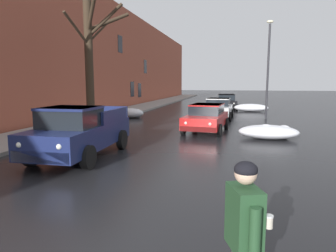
# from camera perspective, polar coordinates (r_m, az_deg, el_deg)

# --- Properties ---
(left_sidewalk_slab) EXTENTS (3.02, 80.00, 0.14)m
(left_sidewalk_slab) POSITION_cam_1_polar(r_m,az_deg,el_deg) (23.08, -11.10, 1.89)
(left_sidewalk_slab) COLOR gray
(left_sidewalk_slab) RESTS_ON ground
(brick_townhouse_facade) EXTENTS (0.63, 80.00, 9.80)m
(brick_townhouse_facade) POSITION_cam_1_polar(r_m,az_deg,el_deg) (23.96, -15.94, 13.52)
(brick_townhouse_facade) COLOR #9E4C38
(brick_townhouse_facade) RESTS_ON ground
(snow_bank_near_corner_left) EXTENTS (2.86, 1.06, 0.53)m
(snow_bank_near_corner_left) POSITION_cam_1_polar(r_m,az_deg,el_deg) (16.60, -15.08, -0.01)
(snow_bank_near_corner_left) COLOR white
(snow_bank_near_corner_left) RESTS_ON ground
(snow_bank_along_left_kerb) EXTENTS (2.93, 1.50, 0.68)m
(snow_bank_along_left_kerb) POSITION_cam_1_polar(r_m,az_deg,el_deg) (27.63, 15.31, 3.32)
(snow_bank_along_left_kerb) COLOR white
(snow_bank_along_left_kerb) RESTS_ON ground
(snow_bank_mid_block_left) EXTENTS (1.95, 1.20, 0.69)m
(snow_bank_mid_block_left) POSITION_cam_1_polar(r_m,az_deg,el_deg) (22.06, -6.81, 2.40)
(snow_bank_mid_block_left) COLOR white
(snow_bank_mid_block_left) RESTS_ON ground
(snow_bank_near_corner_right) EXTENTS (2.63, 1.47, 0.67)m
(snow_bank_near_corner_right) POSITION_cam_1_polar(r_m,az_deg,el_deg) (14.43, 18.52, -1.07)
(snow_bank_near_corner_right) COLOR white
(snow_bank_near_corner_right) RESTS_ON ground
(bare_tree_second_along_sidewalk) EXTENTS (2.03, 4.03, 7.04)m
(bare_tree_second_along_sidewalk) POSITION_cam_1_polar(r_m,az_deg,el_deg) (16.55, -14.25, 12.77)
(bare_tree_second_along_sidewalk) COLOR #382B1E
(bare_tree_second_along_sidewalk) RESTS_ON ground
(pickup_truck_darkblue_approaching_near_lane) EXTENTS (2.19, 4.91, 1.76)m
(pickup_truck_darkblue_approaching_near_lane) POSITION_cam_1_polar(r_m,az_deg,el_deg) (10.68, -16.23, -1.02)
(pickup_truck_darkblue_approaching_near_lane) COLOR navy
(pickup_truck_darkblue_approaching_near_lane) RESTS_ON ground
(sedan_red_parked_kerbside_close) EXTENTS (2.22, 4.21, 1.42)m
(sedan_red_parked_kerbside_close) POSITION_cam_1_polar(r_m,az_deg,el_deg) (15.84, 7.22, 1.67)
(sedan_red_parked_kerbside_close) COLOR red
(sedan_red_parked_kerbside_close) RESTS_ON ground
(sedan_white_parked_kerbside_mid) EXTENTS (2.10, 4.08, 1.42)m
(sedan_white_parked_kerbside_mid) POSITION_cam_1_polar(r_m,az_deg,el_deg) (21.91, 9.41, 3.40)
(sedan_white_parked_kerbside_mid) COLOR silver
(sedan_white_parked_kerbside_mid) RESTS_ON ground
(sedan_black_parked_far_down_block) EXTENTS (2.22, 4.17, 1.42)m
(sedan_black_parked_far_down_block) POSITION_cam_1_polar(r_m,az_deg,el_deg) (29.78, 10.87, 4.59)
(sedan_black_parked_far_down_block) COLOR black
(sedan_black_parked_far_down_block) RESTS_ON ground
(pedestrian_with_coffee) EXTENTS (0.48, 0.63, 1.76)m
(pedestrian_with_coffee) POSITION_cam_1_polar(r_m,az_deg,el_deg) (3.31, 14.01, -18.68)
(pedestrian_with_coffee) COLOR brown
(pedestrian_with_coffee) RESTS_ON ground
(street_lamp_post) EXTENTS (0.44, 0.24, 6.64)m
(street_lamp_post) POSITION_cam_1_polar(r_m,az_deg,el_deg) (22.08, 18.27, 10.75)
(street_lamp_post) COLOR #28282D
(street_lamp_post) RESTS_ON ground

